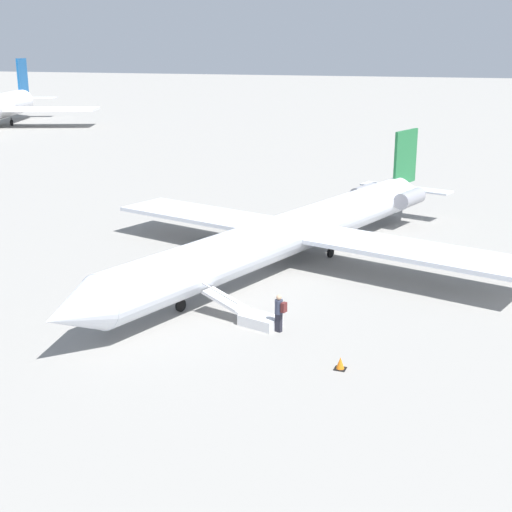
{
  "coord_description": "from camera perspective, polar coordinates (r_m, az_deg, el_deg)",
  "views": [
    {
      "loc": [
        37.76,
        12.61,
        12.13
      ],
      "look_at": [
        4.39,
        -0.34,
        1.73
      ],
      "focal_mm": 50.0,
      "sensor_mm": 36.0,
      "label": 1
    }
  ],
  "objects": [
    {
      "name": "airplane_main",
      "position": [
        41.88,
        3.4,
        2.09
      ],
      "size": [
        34.29,
        26.86,
        6.5
      ],
      "rotation": [
        0.0,
        0.0,
        -0.26
      ],
      "color": "silver",
      "rests_on": "ground"
    },
    {
      "name": "boarding_stairs",
      "position": [
        32.72,
        -0.25,
        -4.86
      ],
      "size": [
        2.0,
        4.14,
        1.64
      ],
      "rotation": [
        0.0,
        0.0,
        -1.83
      ],
      "color": "silver",
      "rests_on": "ground"
    },
    {
      "name": "traffic_cone_near_stairs",
      "position": [
        28.55,
        6.76,
        -8.55
      ],
      "size": [
        0.46,
        0.46,
        0.5
      ],
      "color": "black",
      "rests_on": "ground"
    },
    {
      "name": "passenger",
      "position": [
        31.64,
        1.89,
        -4.39
      ],
      "size": [
        0.41,
        0.56,
        1.74
      ],
      "rotation": [
        0.0,
        0.0,
        -1.83
      ],
      "color": "#23232D",
      "rests_on": "ground"
    },
    {
      "name": "ground_plane",
      "position": [
        41.61,
        2.63,
        -0.76
      ],
      "size": [
        600.0,
        600.0,
        0.0
      ],
      "primitive_type": "plane",
      "color": "gray"
    }
  ]
}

